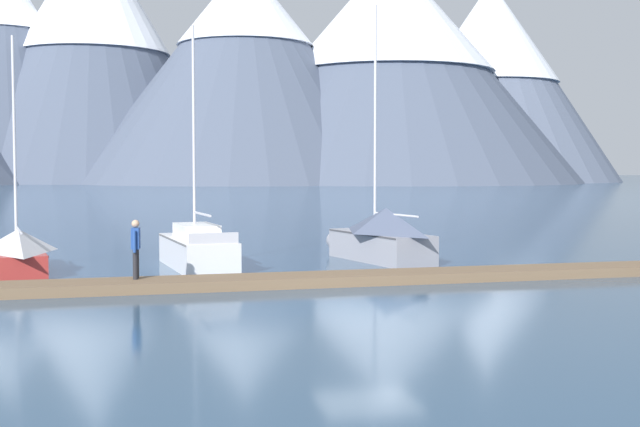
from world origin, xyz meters
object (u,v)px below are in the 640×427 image
(sailboat_mid_dock_port, at_px, (378,235))
(sailboat_second_berth, at_px, (195,248))
(person_on_dock, at_px, (136,245))
(sailboat_nearest_berth, at_px, (18,250))

(sailboat_mid_dock_port, bearing_deg, sailboat_second_berth, -175.97)
(sailboat_second_berth, bearing_deg, sailboat_mid_dock_port, 4.03)
(person_on_dock, bearing_deg, sailboat_nearest_berth, 128.24)
(sailboat_nearest_berth, xyz_separation_m, person_on_dock, (3.94, -5.00, 0.55))
(sailboat_nearest_berth, height_order, sailboat_mid_dock_port, sailboat_mid_dock_port)
(sailboat_nearest_berth, xyz_separation_m, sailboat_second_berth, (5.87, 0.31, -0.07))
(sailboat_nearest_berth, bearing_deg, person_on_dock, -51.76)
(sailboat_mid_dock_port, bearing_deg, person_on_dock, -146.54)
(sailboat_second_berth, xyz_separation_m, person_on_dock, (-1.93, -5.31, 0.62))
(sailboat_mid_dock_port, height_order, person_on_dock, sailboat_mid_dock_port)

